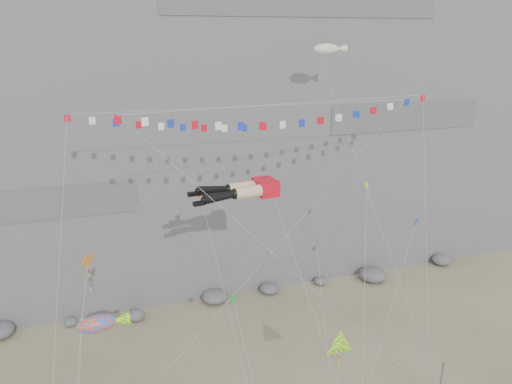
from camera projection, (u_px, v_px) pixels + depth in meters
cliff at (178, 48)px, 57.67m from camera, size 80.00×28.00×50.00m
talus_boulders at (214, 297)px, 51.38m from camera, size 60.00×3.00×1.20m
legs_kite at (243, 190)px, 35.24m from camera, size 8.12×14.86×21.08m
flag_banner_upper at (254, 107)px, 39.31m from camera, size 30.95×12.93×29.76m
flag_banner_lower at (293, 104)px, 35.51m from camera, size 24.45×8.86×24.55m
harlequin_kite at (88, 261)px, 33.09m from camera, size 3.55×9.23×14.79m
fish_windsock at (97, 324)px, 31.13m from camera, size 4.23×6.37×10.89m
delta_kite at (340, 347)px, 32.58m from camera, size 4.36×5.80×9.31m
blimp_windsock at (327, 50)px, 42.97m from camera, size 5.12×16.41×29.83m
small_kite_a at (201, 198)px, 37.66m from camera, size 1.82×13.39×19.59m
small_kite_b at (317, 246)px, 40.90m from camera, size 4.78×13.79×17.11m
small_kite_c at (234, 301)px, 35.04m from camera, size 1.17×11.23×13.58m
small_kite_d at (367, 191)px, 41.47m from camera, size 8.39×14.94×21.67m
small_kite_e at (415, 226)px, 36.96m from camera, size 8.88×6.97×16.65m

